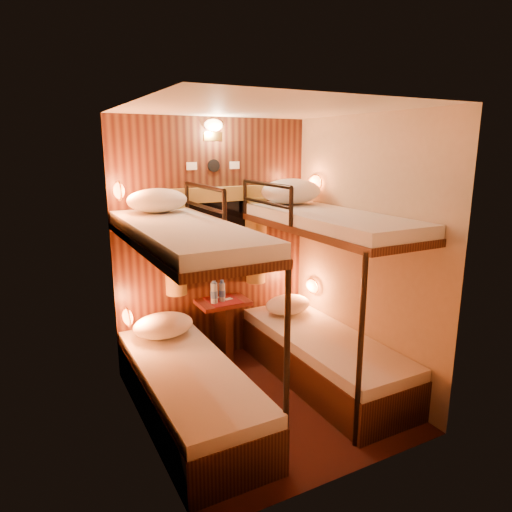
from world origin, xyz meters
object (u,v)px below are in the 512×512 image
bunk_left (188,353)px  bottle_right (222,292)px  table (223,323)px  bunk_right (323,324)px  bottle_left (214,293)px

bunk_left → bottle_right: 1.01m
table → bunk_left: bearing=-129.7°
bunk_left → table: (0.65, 0.78, -0.14)m
bunk_left → bottle_right: (0.63, 0.76, 0.18)m
bunk_left → bunk_right: (1.30, 0.00, 0.00)m
bunk_right → bottle_right: size_ratio=8.76×
bottle_right → bottle_left: bearing=-167.2°
bunk_right → bottle_left: size_ratio=7.91×
bottle_left → bunk_right: bearing=-44.4°
bunk_right → table: size_ratio=2.90×
table → bunk_right: bearing=-50.3°
bottle_right → bunk_left: bearing=-129.7°
table → bottle_right: bottle_right is taller
bottle_left → bottle_right: bottle_left is taller
bunk_left → table: 1.02m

